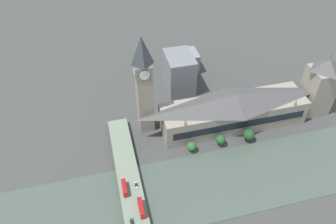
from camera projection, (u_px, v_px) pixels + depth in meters
name	position (u px, v px, depth m)	size (l,w,h in m)	color
ground_plane	(229.00, 141.00, 224.60)	(600.00, 600.00, 0.00)	#424442
river_water	(247.00, 176.00, 202.91)	(48.75, 360.00, 0.30)	#47564C
parliament_hall	(234.00, 110.00, 228.03)	(25.77, 102.41, 27.08)	gray
clock_tower	(144.00, 84.00, 208.50)	(11.31, 11.31, 72.92)	gray
victoria_tower	(320.00, 86.00, 233.47)	(18.34, 18.34, 48.79)	gray
road_bridge	(132.00, 197.00, 187.51)	(129.49, 13.40, 4.83)	#5D6A59
double_decker_bus_lead	(141.00, 208.00, 178.69)	(11.47, 2.64, 4.70)	red
double_decker_bus_mid	(125.00, 188.00, 188.14)	(10.30, 2.60, 4.66)	red
car_northbound_tail	(132.00, 222.00, 174.40)	(4.76, 1.84, 1.34)	#2D5638
car_southbound_lead	(136.00, 185.00, 191.68)	(4.25, 1.85, 1.35)	silver
city_block_west	(179.00, 73.00, 256.72)	(27.32, 20.66, 30.76)	slate
city_block_center	(186.00, 61.00, 280.20)	(18.53, 18.68, 17.18)	gray
tree_embankment_near	(221.00, 139.00, 217.70)	(6.63, 6.63, 9.17)	brown
tree_embankment_mid	(249.00, 134.00, 220.19)	(7.73, 7.73, 10.33)	brown
tree_embankment_far	(192.00, 146.00, 214.40)	(6.22, 6.22, 8.14)	brown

